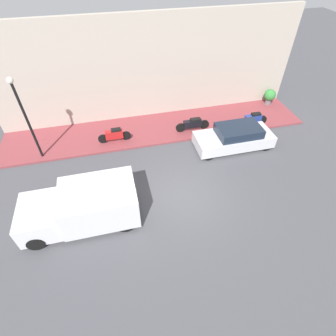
# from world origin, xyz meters

# --- Properties ---
(ground_plane) EXTENTS (60.00, 60.00, 0.00)m
(ground_plane) POSITION_xyz_m (0.00, 0.00, 0.00)
(ground_plane) COLOR #47474C
(sidewalk) EXTENTS (3.12, 17.73, 0.11)m
(sidewalk) POSITION_xyz_m (5.49, 0.00, 0.06)
(sidewalk) COLOR brown
(sidewalk) RESTS_ON ground_plane
(building_facade) EXTENTS (0.30, 17.73, 5.93)m
(building_facade) POSITION_xyz_m (7.21, 0.00, 2.97)
(building_facade) COLOR #B2A899
(building_facade) RESTS_ON ground_plane
(parked_car) EXTENTS (1.69, 4.20, 1.27)m
(parked_car) POSITION_xyz_m (2.87, -3.74, 0.61)
(parked_car) COLOR silver
(parked_car) RESTS_ON ground_plane
(delivery_van) EXTENTS (2.09, 4.57, 1.67)m
(delivery_van) POSITION_xyz_m (-0.25, 4.29, 0.86)
(delivery_van) COLOR silver
(delivery_van) RESTS_ON ground_plane
(motorcycle_blue) EXTENTS (0.30, 1.86, 0.87)m
(motorcycle_blue) POSITION_xyz_m (4.30, -5.56, 0.58)
(motorcycle_blue) COLOR navy
(motorcycle_blue) RESTS_ON sidewalk
(motorcycle_black) EXTENTS (0.30, 2.02, 0.77)m
(motorcycle_black) POSITION_xyz_m (4.75, -1.96, 0.53)
(motorcycle_black) COLOR black
(motorcycle_black) RESTS_ON sidewalk
(motorcycle_red) EXTENTS (0.30, 1.80, 0.80)m
(motorcycle_red) POSITION_xyz_m (4.75, 2.59, 0.54)
(motorcycle_red) COLOR #B21E1E
(motorcycle_red) RESTS_ON sidewalk
(streetlamp) EXTENTS (0.29, 0.29, 4.32)m
(streetlamp) POSITION_xyz_m (4.37, 6.46, 2.78)
(streetlamp) COLOR black
(streetlamp) RESTS_ON sidewalk
(potted_plant) EXTENTS (0.76, 0.76, 1.03)m
(potted_plant) POSITION_xyz_m (6.48, -7.85, 0.71)
(potted_plant) COLOR slate
(potted_plant) RESTS_ON sidewalk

